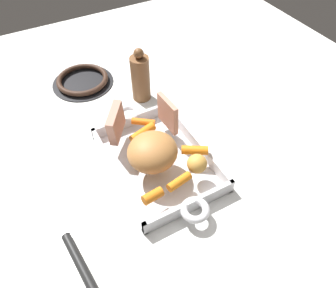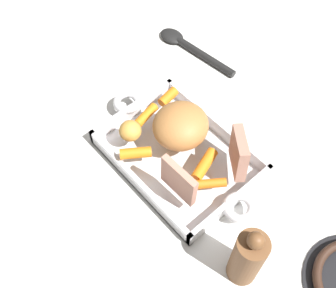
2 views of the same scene
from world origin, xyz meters
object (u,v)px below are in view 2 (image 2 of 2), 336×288
object	(u,v)px
pork_roast	(181,126)
roast_slice_thick	(239,153)
baby_carrot_center_right	(211,183)
baby_carrot_northwest	(144,116)
serving_spoon	(189,47)
roasting_dish	(178,155)
baby_carrot_southeast	(136,153)
pepper_mill	(247,258)
baby_carrot_northeast	(204,165)
baby_carrot_center_left	(168,97)
roast_slice_thin	(179,181)
potato_golden_small	(130,131)

from	to	relation	value
pork_roast	roast_slice_thick	bearing A→B (deg)	17.29
baby_carrot_center_right	baby_carrot_northwest	bearing A→B (deg)	177.87
baby_carrot_center_right	serving_spoon	bearing A→B (deg)	142.40
roasting_dish	baby_carrot_southeast	world-z (taller)	baby_carrot_southeast
serving_spoon	pepper_mill	world-z (taller)	pepper_mill
baby_carrot_northeast	pork_roast	bearing A→B (deg)	169.95
roasting_dish	baby_carrot_center_left	world-z (taller)	baby_carrot_center_left
baby_carrot_center_left	serving_spoon	distance (m)	0.21
baby_carrot_northwest	roast_slice_thin	bearing A→B (deg)	-19.33
roasting_dish	roast_slice_thin	bearing A→B (deg)	-42.58
baby_carrot_center_left	baby_carrot_center_right	bearing A→B (deg)	-20.61
pork_roast	baby_carrot_northwest	distance (m)	0.09
pork_roast	baby_carrot_center_right	size ratio (longest dim) A/B	1.94
baby_carrot_southeast	roasting_dish	bearing A→B (deg)	61.18
roasting_dish	pepper_mill	world-z (taller)	pepper_mill
baby_carrot_center_left	roast_slice_thick	bearing A→B (deg)	-1.93
baby_carrot_center_right	serving_spoon	world-z (taller)	baby_carrot_center_right
baby_carrot_center_right	roast_slice_thick	bearing A→B (deg)	90.89
potato_golden_small	pepper_mill	bearing A→B (deg)	-3.32
roast_slice_thin	baby_carrot_center_right	distance (m)	0.07
roasting_dish	baby_carrot_southeast	distance (m)	0.09
pork_roast	baby_carrot_center_right	world-z (taller)	pork_roast
roasting_dish	baby_carrot_center_left	bearing A→B (deg)	148.18
baby_carrot_center_left	baby_carrot_northeast	world-z (taller)	same
roast_slice_thin	baby_carrot_southeast	distance (m)	0.12
roast_slice_thin	baby_carrot_southeast	bearing A→B (deg)	-174.54
baby_carrot_southeast	baby_carrot_center_left	xyz separation A→B (m)	(-0.07, 0.14, 0.00)
potato_golden_small	baby_carrot_center_right	bearing A→B (deg)	12.65
pork_roast	baby_carrot_center_left	distance (m)	0.10
baby_carrot_center_left	baby_carrot_center_right	size ratio (longest dim) A/B	0.75
baby_carrot_northeast	pepper_mill	xyz separation A→B (m)	(0.18, -0.08, 0.02)
roast_slice_thick	serving_spoon	xyz separation A→B (m)	(-0.32, 0.18, -0.07)
baby_carrot_northeast	baby_carrot_northwest	bearing A→B (deg)	-176.08
roasting_dish	baby_carrot_northeast	distance (m)	0.08
baby_carrot_center_right	potato_golden_small	size ratio (longest dim) A/B	1.31
baby_carrot_southeast	roast_slice_thick	bearing A→B (deg)	43.40
pork_roast	pepper_mill	distance (m)	0.28
baby_carrot_northwest	baby_carrot_center_right	world-z (taller)	baby_carrot_northwest
pork_roast	baby_carrot_center_left	xyz separation A→B (m)	(-0.09, 0.04, -0.03)
roast_slice_thin	serving_spoon	xyz separation A→B (m)	(-0.29, 0.30, -0.07)
serving_spoon	baby_carrot_southeast	bearing A→B (deg)	113.87
baby_carrot_southeast	baby_carrot_center_left	world-z (taller)	same
potato_golden_small	pork_roast	bearing A→B (deg)	49.39
roasting_dish	serving_spoon	size ratio (longest dim) A/B	1.70
roast_slice_thin	potato_golden_small	bearing A→B (deg)	176.02
baby_carrot_center_right	pepper_mill	distance (m)	0.16
pork_roast	roast_slice_thin	distance (m)	0.13
roast_slice_thin	serving_spoon	world-z (taller)	roast_slice_thin
potato_golden_small	baby_carrot_northeast	bearing A→B (deg)	22.01
baby_carrot_center_left	pepper_mill	world-z (taller)	pepper_mill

